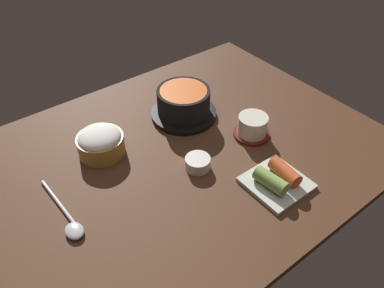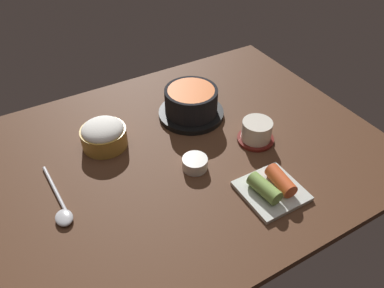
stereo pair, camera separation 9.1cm
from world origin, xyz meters
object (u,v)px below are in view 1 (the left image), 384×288
Objects in this scene: tea_cup_with_saucer at (252,126)px; kimchi_plate at (277,180)px; rice_bowl at (100,142)px; banchan_cup_center at (199,162)px; spoon at (69,221)px; stone_pot at (184,104)px.

kimchi_plate is (-7.93, -16.17, -1.25)cm from tea_cup_with_saucer.
rice_bowl is 1.90× the size of banchan_cup_center.
kimchi_plate is at bearing -116.10° from tea_cup_with_saucer.
rice_bowl reaches higher than kimchi_plate.
rice_bowl is at bearing 130.36° from banchan_cup_center.
rice_bowl reaches higher than banchan_cup_center.
rice_bowl is 1.21× the size of tea_cup_with_saucer.
kimchi_plate is at bearing -55.82° from banchan_cup_center.
kimchi_plate reaches higher than spoon.
rice_bowl is at bearing 44.92° from spoon.
kimchi_plate is (10.36, -15.26, 0.06)cm from banchan_cup_center.
spoon is (-49.68, 2.28, -2.28)cm from tea_cup_with_saucer.
stone_pot reaches higher than spoon.
rice_bowl reaches higher than tea_cup_with_saucer.
banchan_cup_center is (15.87, -18.67, -1.85)cm from rice_bowl.
spoon is at bearing 177.37° from tea_cup_with_saucer.
stone_pot is 1.58× the size of rice_bowl.
spoon is (-40.69, -15.35, -3.47)cm from stone_pot.
tea_cup_with_saucer is at bearing 2.86° from banchan_cup_center.
banchan_cup_center is at bearing -177.14° from tea_cup_with_saucer.
rice_bowl is 0.88× the size of kimchi_plate.
spoon is (-31.39, 3.19, -0.97)cm from banchan_cup_center.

